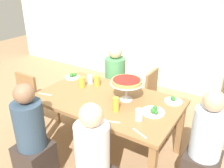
{
  "coord_description": "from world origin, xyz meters",
  "views": [
    {
      "loc": [
        1.35,
        -2.05,
        2.07
      ],
      "look_at": [
        0.0,
        0.1,
        0.89
      ],
      "focal_mm": 38.43,
      "sensor_mm": 36.0,
      "label": 1
    }
  ],
  "objects_px": {
    "water_glass_clear_far": "(139,115)",
    "diner_far_left": "(115,87)",
    "beer_glass_amber_short": "(97,81)",
    "water_glass_clear_near": "(90,79)",
    "deep_dish_pizza_stand": "(127,83)",
    "diner_near_left": "(32,142)",
    "salad_plate_far_diner": "(72,76)",
    "dining_table": "(107,105)",
    "salad_plate_near_diner": "(153,111)",
    "chair_head_west": "(35,97)",
    "beer_glass_amber_spare": "(82,82)",
    "cutlery_knife_far": "(45,94)",
    "diner_head_east": "(204,151)",
    "salad_plate_spare": "(173,101)",
    "chair_far_right": "(158,99)",
    "cutlery_knife_near": "(111,122)",
    "cutlery_fork_far": "(125,88)",
    "cutlery_fork_near": "(140,133)",
    "beer_glass_amber_tall": "(116,104)"
  },
  "relations": [
    {
      "from": "cutlery_fork_near",
      "to": "cutlery_knife_far",
      "type": "height_order",
      "value": "same"
    },
    {
      "from": "diner_far_left",
      "to": "water_glass_clear_near",
      "type": "bearing_deg",
      "value": -7.92
    },
    {
      "from": "diner_near_left",
      "to": "chair_far_right",
      "type": "bearing_deg",
      "value": -24.86
    },
    {
      "from": "chair_far_right",
      "to": "cutlery_knife_near",
      "type": "xyz_separation_m",
      "value": [
        -0.04,
        -1.15,
        0.26
      ]
    },
    {
      "from": "diner_near_left",
      "to": "salad_plate_far_diner",
      "type": "relative_size",
      "value": 5.74
    },
    {
      "from": "water_glass_clear_near",
      "to": "cutlery_knife_near",
      "type": "bearing_deg",
      "value": -40.81
    },
    {
      "from": "chair_far_right",
      "to": "beer_glass_amber_spare",
      "type": "height_order",
      "value": "beer_glass_amber_spare"
    },
    {
      "from": "beer_glass_amber_spare",
      "to": "cutlery_knife_far",
      "type": "height_order",
      "value": "beer_glass_amber_spare"
    },
    {
      "from": "diner_far_left",
      "to": "cutlery_knife_far",
      "type": "relative_size",
      "value": 6.39
    },
    {
      "from": "deep_dish_pizza_stand",
      "to": "beer_glass_amber_short",
      "type": "relative_size",
      "value": 2.77
    },
    {
      "from": "water_glass_clear_near",
      "to": "cutlery_fork_far",
      "type": "xyz_separation_m",
      "value": [
        0.47,
        0.12,
        -0.05
      ]
    },
    {
      "from": "diner_far_left",
      "to": "beer_glass_amber_tall",
      "type": "relative_size",
      "value": 7.45
    },
    {
      "from": "water_glass_clear_far",
      "to": "cutlery_fork_near",
      "type": "relative_size",
      "value": 0.65
    },
    {
      "from": "chair_head_west",
      "to": "water_glass_clear_near",
      "type": "height_order",
      "value": "chair_head_west"
    },
    {
      "from": "diner_far_left",
      "to": "water_glass_clear_far",
      "type": "relative_size",
      "value": 9.76
    },
    {
      "from": "cutlery_knife_far",
      "to": "dining_table",
      "type": "bearing_deg",
      "value": 8.94
    },
    {
      "from": "beer_glass_amber_tall",
      "to": "water_glass_clear_far",
      "type": "distance_m",
      "value": 0.29
    },
    {
      "from": "beer_glass_amber_spare",
      "to": "cutlery_fork_far",
      "type": "distance_m",
      "value": 0.56
    },
    {
      "from": "chair_head_west",
      "to": "deep_dish_pizza_stand",
      "type": "bearing_deg",
      "value": 8.56
    },
    {
      "from": "diner_near_left",
      "to": "salad_plate_far_diner",
      "type": "distance_m",
      "value": 1.16
    },
    {
      "from": "diner_far_left",
      "to": "salad_plate_far_diner",
      "type": "height_order",
      "value": "diner_far_left"
    },
    {
      "from": "water_glass_clear_far",
      "to": "cutlery_knife_near",
      "type": "bearing_deg",
      "value": -140.54
    },
    {
      "from": "diner_far_left",
      "to": "deep_dish_pizza_stand",
      "type": "relative_size",
      "value": 3.08
    },
    {
      "from": "beer_glass_amber_short",
      "to": "cutlery_fork_near",
      "type": "height_order",
      "value": "beer_glass_amber_short"
    },
    {
      "from": "diner_far_left",
      "to": "salad_plate_near_diner",
      "type": "xyz_separation_m",
      "value": [
        0.94,
        -0.77,
        0.27
      ]
    },
    {
      "from": "chair_far_right",
      "to": "salad_plate_spare",
      "type": "relative_size",
      "value": 4.26
    },
    {
      "from": "chair_head_west",
      "to": "cutlery_knife_far",
      "type": "relative_size",
      "value": 4.83
    },
    {
      "from": "dining_table",
      "to": "chair_far_right",
      "type": "xyz_separation_m",
      "value": [
        0.33,
        0.77,
        -0.17
      ]
    },
    {
      "from": "dining_table",
      "to": "chair_head_west",
      "type": "distance_m",
      "value": 1.17
    },
    {
      "from": "salad_plate_far_diner",
      "to": "cutlery_fork_near",
      "type": "bearing_deg",
      "value": -25.81
    },
    {
      "from": "cutlery_knife_far",
      "to": "salad_plate_far_diner",
      "type": "bearing_deg",
      "value": 80.72
    },
    {
      "from": "chair_head_west",
      "to": "water_glass_clear_far",
      "type": "relative_size",
      "value": 7.39
    },
    {
      "from": "salad_plate_near_diner",
      "to": "cutlery_knife_near",
      "type": "height_order",
      "value": "salad_plate_near_diner"
    },
    {
      "from": "water_glass_clear_far",
      "to": "diner_far_left",
      "type": "bearing_deg",
      "value": 131.87
    },
    {
      "from": "chair_far_right",
      "to": "beer_glass_amber_spare",
      "type": "xyz_separation_m",
      "value": [
        -0.78,
        -0.67,
        0.32
      ]
    },
    {
      "from": "salad_plate_spare",
      "to": "diner_head_east",
      "type": "bearing_deg",
      "value": -37.29
    },
    {
      "from": "water_glass_clear_near",
      "to": "deep_dish_pizza_stand",
      "type": "bearing_deg",
      "value": -13.37
    },
    {
      "from": "salad_plate_near_diner",
      "to": "salad_plate_spare",
      "type": "bearing_deg",
      "value": 74.17
    },
    {
      "from": "deep_dish_pizza_stand",
      "to": "cutlery_fork_far",
      "type": "relative_size",
      "value": 2.07
    },
    {
      "from": "diner_head_east",
      "to": "water_glass_clear_far",
      "type": "relative_size",
      "value": 9.76
    },
    {
      "from": "cutlery_fork_far",
      "to": "cutlery_knife_far",
      "type": "relative_size",
      "value": 1.0
    },
    {
      "from": "salad_plate_near_diner",
      "to": "water_glass_clear_near",
      "type": "relative_size",
      "value": 2.21
    },
    {
      "from": "deep_dish_pizza_stand",
      "to": "water_glass_clear_far",
      "type": "relative_size",
      "value": 3.17
    },
    {
      "from": "dining_table",
      "to": "salad_plate_near_diner",
      "type": "height_order",
      "value": "salad_plate_near_diner"
    },
    {
      "from": "deep_dish_pizza_stand",
      "to": "water_glass_clear_far",
      "type": "xyz_separation_m",
      "value": [
        0.31,
        -0.3,
        -0.16
      ]
    },
    {
      "from": "water_glass_clear_near",
      "to": "salad_plate_far_diner",
      "type": "bearing_deg",
      "value": 177.52
    },
    {
      "from": "water_glass_clear_near",
      "to": "salad_plate_spare",
      "type": "bearing_deg",
      "value": 4.77
    },
    {
      "from": "water_glass_clear_near",
      "to": "cutlery_fork_near",
      "type": "xyz_separation_m",
      "value": [
        1.05,
        -0.65,
        -0.05
      ]
    },
    {
      "from": "diner_far_left",
      "to": "beer_glass_amber_short",
      "type": "height_order",
      "value": "diner_far_left"
    },
    {
      "from": "cutlery_fork_near",
      "to": "chair_far_right",
      "type": "bearing_deg",
      "value": 125.78
    }
  ]
}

